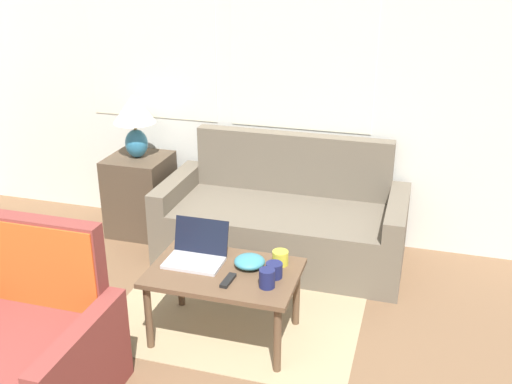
% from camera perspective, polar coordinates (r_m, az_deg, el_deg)
% --- Properties ---
extents(wall_back, '(5.91, 0.06, 2.60)m').
position_cam_1_polar(wall_back, '(4.76, -2.13, 11.34)').
color(wall_back, silver).
rests_on(wall_back, ground_plane).
extents(rug, '(1.58, 1.77, 0.01)m').
position_cam_1_polar(rug, '(4.20, -0.57, -9.38)').
color(rug, '#9E8966').
rests_on(rug, ground_plane).
extents(couch, '(1.81, 0.81, 0.89)m').
position_cam_1_polar(couch, '(4.56, 2.62, -2.91)').
color(couch, '#665B4C').
rests_on(couch, ground_plane).
extents(armchair, '(0.89, 0.76, 0.92)m').
position_cam_1_polar(armchair, '(3.41, -21.28, -14.13)').
color(armchair, brown).
rests_on(armchair, ground_plane).
extents(side_table, '(0.47, 0.47, 0.65)m').
position_cam_1_polar(side_table, '(5.01, -10.94, -0.22)').
color(side_table, '#4C3D2D').
rests_on(side_table, ground_plane).
extents(table_lamp, '(0.33, 0.33, 0.51)m').
position_cam_1_polar(table_lamp, '(4.80, -11.51, 7.05)').
color(table_lamp, teal).
rests_on(table_lamp, side_table).
extents(coffee_table, '(0.88, 0.57, 0.45)m').
position_cam_1_polar(coffee_table, '(3.57, -3.06, -8.25)').
color(coffee_table, brown).
rests_on(coffee_table, ground_plane).
extents(laptop, '(0.34, 0.28, 0.23)m').
position_cam_1_polar(laptop, '(3.64, -5.67, -5.74)').
color(laptop, '#B7B7BC').
rests_on(laptop, coffee_table).
extents(cup_navy, '(0.10, 0.10, 0.09)m').
position_cam_1_polar(cup_navy, '(3.46, 1.73, -7.45)').
color(cup_navy, '#191E4C').
rests_on(cup_navy, coffee_table).
extents(cup_yellow, '(0.10, 0.10, 0.09)m').
position_cam_1_polar(cup_yellow, '(3.59, 2.33, -6.29)').
color(cup_yellow, gold).
rests_on(cup_yellow, coffee_table).
extents(cup_white, '(0.09, 0.09, 0.11)m').
position_cam_1_polar(cup_white, '(3.36, 1.06, -8.22)').
color(cup_white, '#191E4C').
rests_on(cup_white, coffee_table).
extents(snack_bowl, '(0.18, 0.18, 0.07)m').
position_cam_1_polar(snack_bowl, '(3.57, -0.62, -6.64)').
color(snack_bowl, teal).
rests_on(snack_bowl, coffee_table).
extents(tv_remote, '(0.05, 0.15, 0.02)m').
position_cam_1_polar(tv_remote, '(3.43, -2.68, -8.41)').
color(tv_remote, black).
rests_on(tv_remote, coffee_table).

